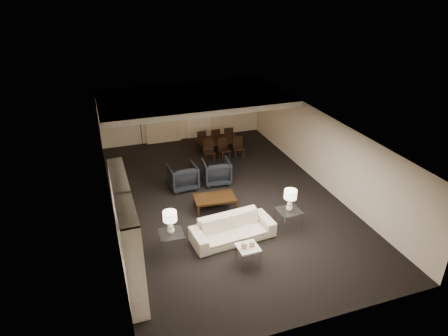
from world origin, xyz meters
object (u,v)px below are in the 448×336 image
television (125,220)px  chair_nl (210,152)px  table_lamp_left (170,223)px  chair_nr (239,148)px  vase_blue (132,256)px  dining_table (219,147)px  side_table_left (172,242)px  chair_fm (214,138)px  pendant_light (202,110)px  floor_lamp (141,129)px  coffee_table (215,204)px  vase_amber (127,228)px  marble_table (248,255)px  armchair_left (183,177)px  chair_fr (228,136)px  armchair_right (216,172)px  table_lamp_right (290,200)px  side_table_right (288,219)px  sofa (233,229)px  floor_speaker (122,198)px  chair_fl (200,140)px  chair_nm (224,150)px

television → chair_nl: (3.65, 4.66, -0.61)m
table_lamp_left → chair_nr: bearing=52.9°
vase_blue → dining_table: (4.28, 6.95, -0.84)m
table_lamp_left → television: bearing=163.9°
side_table_left → chair_fm: bearing=63.2°
pendant_light → floor_lamp: (-2.17, 1.70, -1.13)m
pendant_light → side_table_left: bearing=-113.7°
coffee_table → vase_amber: 4.07m
marble_table → vase_amber: 3.14m
armchair_left → chair_fr: size_ratio=1.08×
armchair_right → floor_lamp: (-1.97, 4.08, 0.36)m
coffee_table → vase_blue: bearing=-133.9°
side_table_left → table_lamp_right: size_ratio=0.97×
side_table_left → chair_fm: 7.03m
chair_nl → coffee_table: bearing=-100.0°
coffee_table → floor_lamp: floor_lamp is taller
marble_table → armchair_left: bearing=97.8°
side_table_right → sofa: bearing=180.0°
table_lamp_right → table_lamp_left: bearing=180.0°
side_table_left → vase_blue: vase_blue is taller
pendant_light → chair_fr: bearing=25.2°
armchair_left → floor_speaker: floor_speaker is taller
vase_amber → floor_speaker: (0.11, 3.17, -1.03)m
side_table_left → chair_nr: 6.24m
chair_fm → pendant_light: bearing=37.9°
chair_fl → sofa: bearing=76.8°
chair_fr → armchair_right: bearing=71.4°
coffee_table → pendant_light: bearing=79.0°
dining_table → chair_nm: size_ratio=1.92×
armchair_left → side_table_right: size_ratio=1.49×
floor_speaker → chair_fr: size_ratio=1.42×
marble_table → chair_nr: size_ratio=0.60×
armchair_right → pendant_light: bearing=-89.1°
side_table_left → floor_speaker: (-1.00, 2.20, 0.33)m
dining_table → sofa: bearing=-105.9°
armchair_left → vase_amber: bearing=59.3°
side_table_left → chair_fl: 6.78m
pendant_light → dining_table: size_ratio=0.31×
side_table_left → floor_lamp: bearing=87.5°
table_lamp_right → floor_lamp: size_ratio=0.41×
coffee_table → chair_fr: bearing=66.1°
coffee_table → chair_nr: chair_nr is taller
chair_nl → chair_nm: size_ratio=1.00×
coffee_table → chair_nr: size_ratio=1.45×
chair_fr → floor_lamp: size_ratio=0.55×
vase_blue → table_lamp_right: bearing=16.4°
coffee_table → vase_blue: (-2.81, -2.93, 0.91)m
chair_nl → chair_fm: bearing=69.7°
vase_amber → floor_speaker: 3.33m
side_table_left → vase_amber: vase_amber is taller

